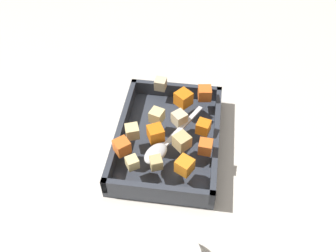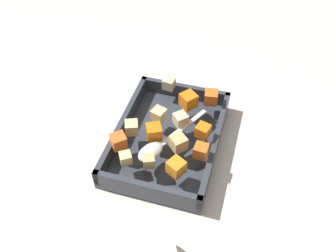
# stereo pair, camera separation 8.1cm
# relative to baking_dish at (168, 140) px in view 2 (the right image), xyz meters

# --- Properties ---
(ground_plane) EXTENTS (4.00, 4.00, 0.00)m
(ground_plane) POSITION_rel_baking_dish_xyz_m (0.01, -0.01, -0.02)
(ground_plane) COLOR beige
(baking_dish) EXTENTS (0.31, 0.23, 0.05)m
(baking_dish) POSITION_rel_baking_dish_xyz_m (0.00, 0.00, 0.00)
(baking_dish) COLOR #333842
(baking_dish) RESTS_ON ground_plane
(carrot_chunk_near_left) EXTENTS (0.03, 0.03, 0.03)m
(carrot_chunk_near_left) POSITION_rel_baking_dish_xyz_m (-0.05, -0.08, 0.05)
(carrot_chunk_near_left) COLOR orange
(carrot_chunk_near_left) RESTS_ON baking_dish
(carrot_chunk_corner_se) EXTENTS (0.04, 0.04, 0.03)m
(carrot_chunk_corner_se) POSITION_rel_baking_dish_xyz_m (-0.03, 0.02, 0.05)
(carrot_chunk_corner_se) COLOR orange
(carrot_chunk_corner_se) RESTS_ON baking_dish
(carrot_chunk_center) EXTENTS (0.05, 0.05, 0.03)m
(carrot_chunk_center) POSITION_rel_baking_dish_xyz_m (0.09, -0.02, 0.05)
(carrot_chunk_center) COLOR orange
(carrot_chunk_center) RESTS_ON baking_dish
(carrot_chunk_corner_sw) EXTENTS (0.04, 0.04, 0.03)m
(carrot_chunk_corner_sw) POSITION_rel_baking_dish_xyz_m (-0.11, -0.05, 0.05)
(carrot_chunk_corner_sw) COLOR orange
(carrot_chunk_corner_sw) RESTS_ON baking_dish
(carrot_chunk_heap_side) EXTENTS (0.03, 0.03, 0.03)m
(carrot_chunk_heap_side) POSITION_rel_baking_dish_xyz_m (0.11, -0.07, 0.05)
(carrot_chunk_heap_side) COLOR orange
(carrot_chunk_heap_side) RESTS_ON baking_dish
(carrot_chunk_far_right) EXTENTS (0.04, 0.04, 0.03)m
(carrot_chunk_far_right) POSITION_rel_baking_dish_xyz_m (-0.07, 0.09, 0.05)
(carrot_chunk_far_right) COLOR orange
(carrot_chunk_far_right) RESTS_ON baking_dish
(carrot_chunk_under_handle) EXTENTS (0.03, 0.03, 0.03)m
(carrot_chunk_under_handle) POSITION_rel_baking_dish_xyz_m (0.00, -0.08, 0.05)
(carrot_chunk_under_handle) COLOR orange
(carrot_chunk_under_handle) RESTS_ON baking_dish
(potato_chunk_mid_right) EXTENTS (0.04, 0.04, 0.03)m
(potato_chunk_mid_right) POSITION_rel_baking_dish_xyz_m (0.02, -0.02, 0.05)
(potato_chunk_mid_right) COLOR beige
(potato_chunk_mid_right) RESTS_ON baking_dish
(potato_chunk_back_center) EXTENTS (0.04, 0.04, 0.03)m
(potato_chunk_back_center) POSITION_rel_baking_dish_xyz_m (-0.04, -0.04, 0.05)
(potato_chunk_back_center) COLOR tan
(potato_chunk_back_center) RESTS_ON baking_dish
(potato_chunk_near_spoon) EXTENTS (0.03, 0.03, 0.03)m
(potato_chunk_near_spoon) POSITION_rel_baking_dish_xyz_m (0.13, 0.04, 0.05)
(potato_chunk_near_spoon) COLOR beige
(potato_chunk_near_spoon) RESTS_ON baking_dish
(potato_chunk_far_left) EXTENTS (0.04, 0.04, 0.03)m
(potato_chunk_far_left) POSITION_rel_baking_dish_xyz_m (0.02, 0.03, 0.05)
(potato_chunk_far_left) COLOR #E0CC89
(potato_chunk_far_left) RESTS_ON baking_dish
(potato_chunk_mid_left) EXTENTS (0.04, 0.04, 0.03)m
(potato_chunk_mid_left) POSITION_rel_baking_dish_xyz_m (-0.03, 0.07, 0.05)
(potato_chunk_mid_left) COLOR #E0CC89
(potato_chunk_mid_left) RESTS_ON baking_dish
(potato_chunk_heap_top) EXTENTS (0.03, 0.03, 0.02)m
(potato_chunk_heap_top) POSITION_rel_baking_dish_xyz_m (-0.10, 0.01, 0.05)
(potato_chunk_heap_top) COLOR tan
(potato_chunk_heap_top) RESTS_ON baking_dish
(potato_chunk_rim_edge) EXTENTS (0.03, 0.03, 0.02)m
(potato_chunk_rim_edge) POSITION_rel_baking_dish_xyz_m (-0.11, 0.06, 0.05)
(potato_chunk_rim_edge) COLOR #E0CC89
(potato_chunk_rim_edge) RESTS_ON baking_dish
(serving_spoon) EXTENTS (0.19, 0.12, 0.02)m
(serving_spoon) POSITION_rel_baking_dish_xyz_m (-0.07, 0.01, 0.05)
(serving_spoon) COLOR silver
(serving_spoon) RESTS_ON baking_dish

